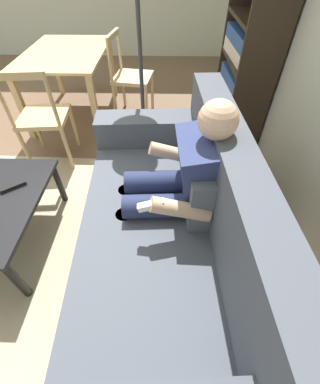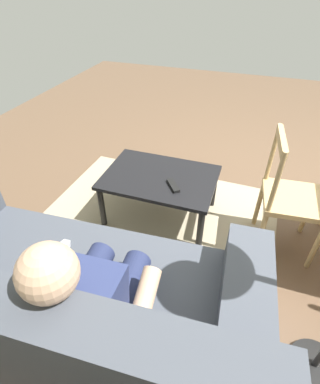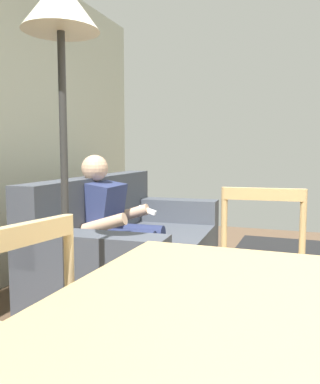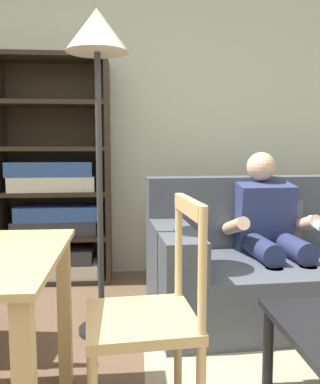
# 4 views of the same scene
# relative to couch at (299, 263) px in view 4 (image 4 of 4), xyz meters

# --- Properties ---
(wall_back) EXTENTS (6.17, 0.12, 2.71)m
(wall_back) POSITION_rel_couch_xyz_m (-1.24, 1.00, 1.04)
(wall_back) COLOR beige
(wall_back) RESTS_ON ground_plane
(couch) EXTENTS (2.12, 1.10, 0.90)m
(couch) POSITION_rel_couch_xyz_m (0.00, 0.00, 0.00)
(couch) COLOR #474C56
(couch) RESTS_ON ground_plane
(person_lounging) EXTENTS (0.61, 0.84, 1.09)m
(person_lounging) POSITION_rel_couch_xyz_m (-0.21, 0.02, 0.24)
(person_lounging) COLOR navy
(person_lounging) RESTS_ON ground_plane
(bookshelf) EXTENTS (0.91, 0.36, 1.85)m
(bookshelf) POSITION_rel_couch_xyz_m (-1.79, 0.75, 0.41)
(bookshelf) COLOR #2D2319
(bookshelf) RESTS_ON ground_plane
(dining_chair_facing_couch) EXTENTS (0.46, 0.46, 0.93)m
(dining_chair_facing_couch) POSITION_rel_couch_xyz_m (-1.12, -1.18, 0.15)
(dining_chair_facing_couch) COLOR tan
(dining_chair_facing_couch) RESTS_ON ground_plane
(floor_lamp) EXTENTS (0.36, 0.36, 1.90)m
(floor_lamp) POSITION_rel_couch_xyz_m (-1.36, -0.28, 1.29)
(floor_lamp) COLOR black
(floor_lamp) RESTS_ON ground_plane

